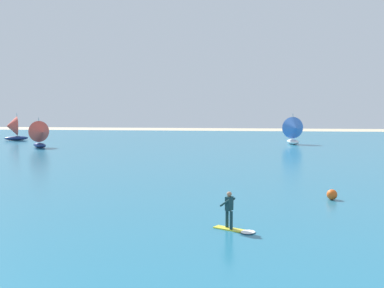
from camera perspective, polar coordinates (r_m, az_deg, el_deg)
name	(u,v)px	position (r m, az deg, el deg)	size (l,w,h in m)	color
ocean	(217,151)	(56.76, 2.99, -0.86)	(160.00, 90.00, 0.10)	#236B89
kitesurfer	(233,216)	(20.75, 4.95, -8.70)	(1.97, 1.47, 1.67)	yellow
sailboat_heeled_over	(294,130)	(67.18, 12.23, 1.62)	(3.30, 3.79, 4.29)	white
sailboat_center_horizon	(41,134)	(63.39, -17.80, 1.15)	(3.41, 3.42, 3.86)	navy
sailboat_near_shore	(13,128)	(78.43, -20.83, 1.81)	(3.77, 3.47, 4.19)	navy
marker_buoy	(332,195)	(28.39, 16.54, -5.87)	(0.60, 0.60, 0.60)	#E55919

